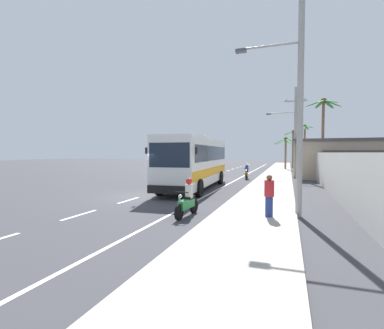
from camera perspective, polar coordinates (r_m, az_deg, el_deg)
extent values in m
plane|color=#3A3A3F|center=(16.62, -10.17, -6.43)|extent=(160.00, 160.00, 0.00)
cube|color=#A8A399|center=(24.47, 16.13, -3.46)|extent=(3.20, 90.00, 0.14)
cube|color=white|center=(12.45, -22.05, -9.56)|extent=(0.16, 2.00, 0.01)
cube|color=white|center=(15.38, -12.85, -7.15)|extent=(0.16, 2.00, 0.01)
cube|color=white|center=(18.59, -6.76, -5.45)|extent=(0.16, 2.00, 0.01)
cube|color=white|center=(21.96, -2.52, -4.21)|extent=(0.16, 2.00, 0.01)
cube|color=white|center=(25.42, 0.57, -3.30)|extent=(0.16, 2.00, 0.01)
cube|color=white|center=(28.95, 2.91, -2.59)|extent=(0.16, 2.00, 0.01)
cube|color=white|center=(32.51, 4.74, -2.04)|extent=(0.16, 2.00, 0.01)
cube|color=white|center=(36.11, 6.20, -1.60)|extent=(0.16, 2.00, 0.01)
cube|color=white|center=(39.72, 7.40, -1.24)|extent=(0.16, 2.00, 0.01)
cube|color=white|center=(43.35, 8.40, -0.93)|extent=(0.16, 2.00, 0.01)
cube|color=white|center=(46.99, 9.24, -0.67)|extent=(0.16, 2.00, 0.01)
cube|color=white|center=(50.65, 9.96, -0.45)|extent=(0.16, 2.00, 0.01)
cube|color=white|center=(54.31, 10.59, -0.26)|extent=(0.16, 2.00, 0.01)
cube|color=white|center=(57.97, 11.13, -0.10)|extent=(0.16, 2.00, 0.01)
cube|color=white|center=(61.64, 11.61, 0.05)|extent=(0.16, 2.00, 0.01)
cube|color=white|center=(29.78, 10.23, -2.49)|extent=(0.14, 70.00, 0.01)
cube|color=#B2B2AD|center=(28.46, 24.25, -0.32)|extent=(0.24, 60.00, 2.56)
cube|color=silver|center=(19.83, 0.75, 0.73)|extent=(3.08, 10.86, 3.13)
cube|color=#192333|center=(20.01, 0.90, 2.31)|extent=(3.06, 10.01, 1.00)
cube|color=#192333|center=(14.74, -4.68, 1.94)|extent=(2.28, 0.23, 1.32)
cube|color=orange|center=(19.86, 0.75, -1.30)|extent=(3.10, 10.65, 0.56)
cube|color=black|center=(14.79, -4.77, -5.19)|extent=(2.43, 0.30, 0.44)
cube|color=#B7B7B7|center=(21.15, 1.71, 5.46)|extent=(1.49, 2.44, 0.28)
cube|color=black|center=(14.51, 0.87, 2.87)|extent=(0.12, 0.09, 0.36)
cube|color=black|center=(15.49, -9.33, 2.81)|extent=(0.12, 0.09, 0.36)
cylinder|color=black|center=(16.01, 1.42, -4.85)|extent=(0.38, 1.06, 1.04)
cylinder|color=black|center=(16.77, -6.65, -4.53)|extent=(0.38, 1.06, 1.04)
cylinder|color=black|center=(22.79, 5.82, -2.67)|extent=(0.38, 1.06, 1.04)
cylinder|color=black|center=(23.34, -0.06, -2.54)|extent=(0.38, 1.06, 1.04)
cylinder|color=black|center=(26.56, 11.02, -2.45)|extent=(0.14, 0.61, 0.60)
cylinder|color=black|center=(27.91, 11.21, -2.22)|extent=(0.16, 0.61, 0.60)
cube|color=gold|center=(27.17, 11.11, -1.88)|extent=(0.32, 1.11, 0.36)
cube|color=black|center=(27.45, 11.16, -1.42)|extent=(0.28, 0.62, 0.12)
cylinder|color=gray|center=(26.66, 11.04, -1.79)|extent=(0.08, 0.32, 0.67)
cylinder|color=black|center=(26.73, 11.07, -0.83)|extent=(0.56, 0.08, 0.04)
sphere|color=#EAEACC|center=(26.62, 11.05, -1.15)|extent=(0.14, 0.14, 0.14)
cylinder|color=navy|center=(27.39, 11.16, -0.82)|extent=(0.32, 0.32, 0.57)
sphere|color=white|center=(27.37, 11.16, 0.05)|extent=(0.26, 0.26, 0.26)
cylinder|color=black|center=(10.66, -2.67, -9.77)|extent=(0.16, 0.61, 0.60)
cylinder|color=black|center=(11.86, 0.39, -8.52)|extent=(0.18, 0.61, 0.60)
cube|color=#1E7F38|center=(11.17, -1.17, -8.06)|extent=(0.35, 1.12, 0.36)
cube|color=black|center=(11.40, -0.50, -6.82)|extent=(0.30, 0.62, 0.12)
cylinder|color=gray|center=(10.70, -2.37, -8.08)|extent=(0.09, 0.32, 0.67)
cylinder|color=black|center=(10.72, -2.13, -5.68)|extent=(0.56, 0.09, 0.04)
sphere|color=#EAEACC|center=(10.63, -2.42, -6.51)|extent=(0.14, 0.14, 0.14)
cylinder|color=beige|center=(11.31, -0.61, -5.48)|extent=(0.32, 0.32, 0.55)
sphere|color=red|center=(11.26, -0.61, -3.44)|extent=(0.26, 0.26, 0.26)
cylinder|color=navy|center=(10.99, 15.50, -8.29)|extent=(0.28, 0.28, 0.77)
cylinder|color=red|center=(10.88, 15.54, -4.72)|extent=(0.36, 0.36, 0.61)
sphere|color=brown|center=(10.84, 15.57, -2.61)|extent=(0.22, 0.22, 0.22)
cylinder|color=#9E9E99|center=(12.03, 21.32, 13.45)|extent=(0.24, 0.24, 9.77)
cylinder|color=#9E9E99|center=(12.58, 15.70, 22.35)|extent=(2.34, 0.09, 0.09)
cube|color=#4C4C51|center=(12.69, 10.00, 21.95)|extent=(0.44, 0.24, 0.14)
cylinder|color=#9E9E99|center=(29.55, 20.38, 6.09)|extent=(0.24, 0.24, 9.00)
cube|color=#9E9E99|center=(29.92, 20.48, 12.09)|extent=(2.13, 0.12, 0.12)
cylinder|color=#4C4742|center=(29.93, 18.81, 12.34)|extent=(0.08, 0.08, 0.16)
cylinder|color=#4C4742|center=(29.97, 22.15, 12.28)|extent=(0.08, 0.08, 0.16)
cylinder|color=#9E9E99|center=(29.75, 17.93, 10.03)|extent=(2.57, 0.09, 0.09)
cube|color=#4C4C51|center=(29.80, 15.43, 9.93)|extent=(0.44, 0.24, 0.14)
cylinder|color=brown|center=(28.92, 25.20, 4.43)|extent=(0.26, 0.26, 7.34)
ellipsoid|color=#3D893D|center=(29.20, 26.85, 11.10)|extent=(1.62, 0.65, 0.83)
ellipsoid|color=#3D893D|center=(29.90, 26.19, 10.99)|extent=(1.32, 1.46, 0.74)
ellipsoid|color=#3D893D|center=(29.99, 24.64, 11.12)|extent=(0.90, 1.67, 0.62)
ellipsoid|color=#3D893D|center=(29.10, 23.77, 11.37)|extent=(1.67, 0.55, 0.66)
ellipsoid|color=#3D893D|center=(28.50, 24.91, 11.66)|extent=(0.93, 1.68, 0.55)
ellipsoid|color=#3D893D|center=(28.73, 26.54, 11.50)|extent=(1.35, 1.49, 0.59)
sphere|color=brown|center=(29.30, 25.34, 11.72)|extent=(0.56, 0.56, 0.56)
cylinder|color=brown|center=(43.16, 18.61, 1.94)|extent=(0.28, 0.28, 4.51)
ellipsoid|color=#3D893D|center=(43.38, 19.90, 4.49)|extent=(2.00, 0.74, 0.94)
ellipsoid|color=#3D893D|center=(44.18, 18.93, 4.63)|extent=(0.77, 2.08, 0.69)
ellipsoid|color=#3D893D|center=(43.63, 17.51, 4.51)|extent=(1.93, 1.19, 0.94)
ellipsoid|color=#3D893D|center=(42.54, 17.75, 4.48)|extent=(1.61, 1.62, 1.06)
ellipsoid|color=#3D893D|center=(42.30, 19.13, 4.57)|extent=(1.09, 1.96, 0.93)
sphere|color=brown|center=(43.21, 18.65, 5.00)|extent=(0.56, 0.56, 0.56)
cylinder|color=brown|center=(48.54, 19.99, 2.81)|extent=(0.35, 0.35, 5.93)
ellipsoid|color=#337F33|center=(48.71, 21.00, 6.09)|extent=(1.69, 0.46, 0.63)
ellipsoid|color=#337F33|center=(49.39, 20.39, 6.03)|extent=(0.97, 1.67, 0.67)
ellipsoid|color=#337F33|center=(48.99, 19.16, 6.12)|extent=(1.66, 1.05, 0.61)
ellipsoid|color=#337F33|center=(48.28, 19.20, 6.05)|extent=(1.61, 1.04, 0.80)
ellipsoid|color=#337F33|center=(47.95, 20.49, 6.06)|extent=(1.08, 1.60, 0.79)
sphere|color=brown|center=(48.65, 20.04, 6.36)|extent=(0.56, 0.56, 0.56)
cylinder|color=brown|center=(53.52, 22.06, 3.42)|extent=(0.32, 0.32, 7.22)
ellipsoid|color=#3D893D|center=(53.88, 22.91, 7.12)|extent=(1.59, 0.62, 0.55)
ellipsoid|color=#3D893D|center=(54.34, 22.44, 6.98)|extent=(1.02, 1.48, 0.76)
ellipsoid|color=#3D893D|center=(54.41, 22.05, 6.98)|extent=(0.41, 1.50, 0.75)
ellipsoid|color=#3D893D|center=(54.07, 21.44, 7.06)|extent=(1.46, 1.13, 0.68)
ellipsoid|color=#3D893D|center=(53.35, 21.46, 7.05)|extent=(1.47, 0.98, 0.82)
ellipsoid|color=#3D893D|center=(53.01, 22.09, 7.02)|extent=(0.49, 1.45, 0.89)
ellipsoid|color=#3D893D|center=(53.12, 22.63, 7.15)|extent=(1.19, 1.45, 0.63)
sphere|color=brown|center=(53.72, 22.12, 7.33)|extent=(0.56, 0.56, 0.56)
cube|color=tan|center=(31.90, 33.61, 0.70)|extent=(14.40, 6.06, 3.61)
cube|color=#4C474C|center=(31.91, 33.69, 4.16)|extent=(15.26, 6.42, 0.24)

